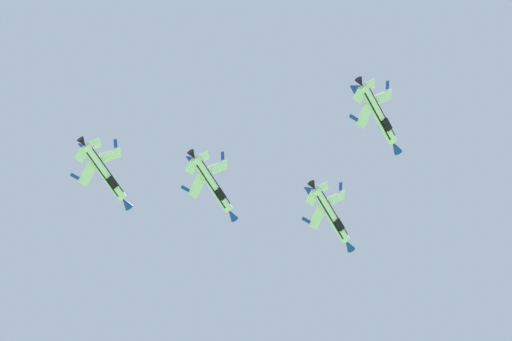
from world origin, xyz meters
The scene contains 4 objects.
fighter_jet_lead centered at (-10.68, 88.08, 148.53)m, with size 8.38×15.75×6.50m.
fighter_jet_left_wing centered at (-30.23, 78.71, 152.23)m, with size 8.48×15.75×6.37m.
fighter_jet_right_wing centered at (1.27, 72.06, 151.26)m, with size 8.22×15.75×6.71m.
fighter_jet_left_outer centered at (-48.00, 71.15, 151.30)m, with size 8.66×15.75×6.11m.
Camera 1 is at (-2.48, 1.26, 1.53)m, focal length 66.93 mm.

